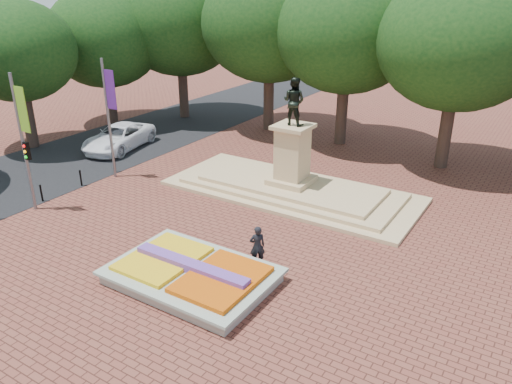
% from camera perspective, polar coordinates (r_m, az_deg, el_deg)
% --- Properties ---
extents(ground, '(90.00, 90.00, 0.00)m').
position_cam_1_polar(ground, '(21.95, -6.05, -7.02)').
color(ground, brown).
rests_on(ground, ground).
extents(asphalt_street, '(9.00, 90.00, 0.02)m').
position_cam_1_polar(asphalt_street, '(35.21, -20.52, 3.46)').
color(asphalt_street, black).
rests_on(asphalt_street, ground).
extents(flower_bed, '(6.30, 4.30, 0.91)m').
position_cam_1_polar(flower_bed, '(19.88, -7.31, -9.31)').
color(flower_bed, gray).
rests_on(flower_bed, ground).
extents(monument, '(14.00, 6.00, 6.40)m').
position_cam_1_polar(monument, '(27.62, 4.09, 1.63)').
color(monument, tan).
rests_on(monument, ground).
extents(tree_row_back, '(44.80, 8.80, 10.43)m').
position_cam_1_polar(tree_row_back, '(34.41, 16.21, 15.06)').
color(tree_row_back, '#35241D').
rests_on(tree_row_back, ground).
extents(tree_row_street, '(8.40, 25.40, 9.98)m').
position_cam_1_polar(tree_row_street, '(37.29, -26.74, 13.69)').
color(tree_row_street, '#35241D').
rests_on(tree_row_street, ground).
extents(banner_poles, '(0.88, 11.17, 7.00)m').
position_cam_1_polar(banner_poles, '(26.81, -25.57, 5.47)').
color(banner_poles, slate).
rests_on(banner_poles, ground).
extents(bollard_row, '(0.12, 13.12, 0.98)m').
position_cam_1_polar(bollard_row, '(28.29, -25.44, -0.93)').
color(bollard_row, black).
rests_on(bollard_row, ground).
extents(van, '(3.95, 6.46, 1.67)m').
position_cam_1_polar(van, '(36.29, -15.40, 6.05)').
color(van, white).
rests_on(van, ground).
extents(pedestrian, '(0.76, 0.76, 1.79)m').
position_cam_1_polar(pedestrian, '(20.60, 0.15, -6.18)').
color(pedestrian, black).
rests_on(pedestrian, ground).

